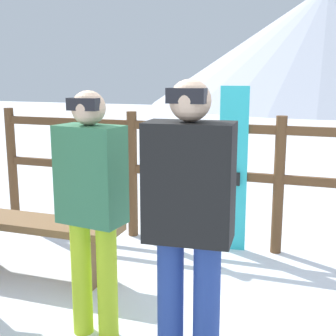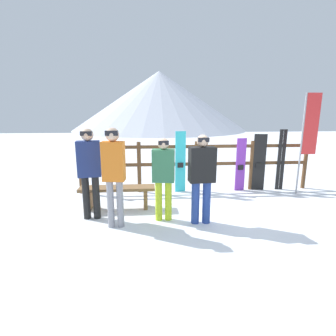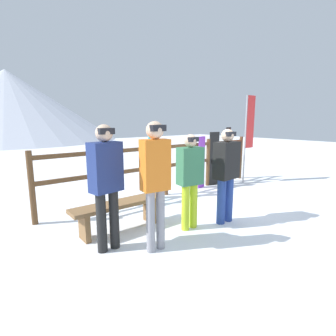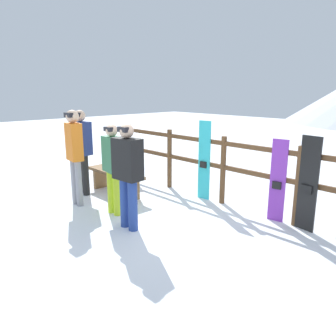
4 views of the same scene
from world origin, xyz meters
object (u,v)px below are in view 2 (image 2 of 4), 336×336
person_navy (89,167)px  person_black (202,174)px  bench (117,192)px  rental_flag (307,132)px  person_orange (114,169)px  snowboard_purple (241,165)px  ski_pair_black (281,160)px  snowboard_black_stripe (259,163)px  snowboard_cyan (180,162)px  person_plaid_green (163,174)px

person_navy → person_black: (2.04, -0.36, -0.07)m
bench → person_black: size_ratio=0.96×
rental_flag → person_orange: bearing=-159.9°
snowboard_purple → bench: bearing=-160.2°
ski_pair_black → snowboard_black_stripe: bearing=-179.7°
snowboard_black_stripe → rental_flag: bearing=-21.0°
bench → snowboard_cyan: (1.46, 1.09, 0.41)m
person_navy → rental_flag: 5.07m
person_navy → ski_pair_black: size_ratio=1.10×
bench → person_navy: bearing=-132.0°
snowboard_cyan → ski_pair_black: bearing=0.1°
person_navy → person_plaid_green: bearing=-7.4°
person_plaid_green → snowboard_black_stripe: (2.56, 1.74, -0.18)m
person_black → snowboard_black_stripe: (1.89, 1.93, -0.21)m
bench → person_navy: person_navy is taller
person_navy → snowboard_purple: 3.80m
bench → snowboard_black_stripe: size_ratio=1.08×
person_navy → person_plaid_green: (1.36, -0.18, -0.10)m
person_plaid_green → ski_pair_black: (3.14, 1.75, -0.12)m
person_navy → person_orange: bearing=-39.6°
person_navy → person_black: bearing=-10.1°
person_orange → bench: bearing=94.4°
person_black → person_plaid_green: (-0.67, 0.19, -0.03)m
person_black → snowboard_purple: bearing=53.9°
person_navy → ski_pair_black: bearing=19.2°
person_orange → rental_flag: size_ratio=0.72×
person_navy → ski_pair_black: 4.78m
bench → rental_flag: bearing=9.1°
bench → snowboard_purple: size_ratio=1.16×
person_orange → person_black: bearing=2.0°
snowboard_black_stripe → person_navy: bearing=-158.2°
person_orange → rental_flag: bearing=20.1°
bench → ski_pair_black: 4.24m
bench → person_black: bearing=-27.8°
snowboard_cyan → rental_flag: bearing=-7.1°
person_plaid_green → snowboard_black_stripe: person_plaid_green is taller
snowboard_purple → rental_flag: size_ratio=0.56×
snowboard_black_stripe → ski_pair_black: ski_pair_black is taller
bench → ski_pair_black: size_ratio=1.00×
person_orange → ski_pair_black: person_orange is taller
snowboard_purple → ski_pair_black: (1.07, 0.00, 0.11)m
snowboard_purple → ski_pair_black: bearing=0.2°
person_black → rental_flag: size_ratio=0.67×
snowboard_cyan → snowboard_black_stripe: 2.03m
bench → person_navy: 0.92m
person_navy → snowboard_purple: (3.44, 1.57, -0.33)m
person_orange → rental_flag: 4.70m
person_black → person_orange: 1.54m
snowboard_purple → rental_flag: (1.45, -0.37, 0.85)m
bench → person_black: 1.90m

